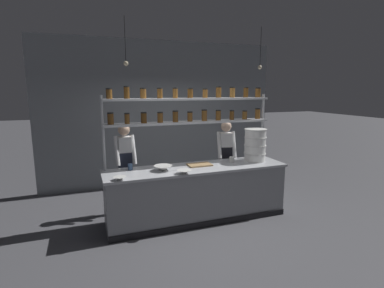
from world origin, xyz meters
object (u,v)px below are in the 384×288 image
Objects in this scene: chef_center at (226,156)px; container_stack at (255,145)px; serving_cup_front at (130,167)px; prep_bowl_center_back at (120,178)px; serving_cup_by_board at (232,160)px; prep_bowl_near_left at (184,172)px; chef_left at (125,163)px; cutting_board at (200,165)px; prep_bowl_center_front at (163,168)px; spice_shelf_unit at (190,112)px.

container_stack is (0.32, -0.53, 0.30)m from chef_center.
container_stack is at bearing -3.73° from serving_cup_front.
prep_bowl_center_back is 0.55m from serving_cup_front.
serving_cup_front reaches higher than serving_cup_by_board.
serving_cup_front reaches higher than prep_bowl_near_left.
container_stack is 2.61× the size of prep_bowl_near_left.
chef_left is at bearing 126.86° from prep_bowl_near_left.
cutting_board is at bearing -5.54° from serving_cup_front.
chef_center is 0.52m from serving_cup_by_board.
prep_bowl_center_front is 1.63× the size of prep_bowl_center_back.
container_stack reaches higher than serving_cup_by_board.
serving_cup_by_board is at bearing 175.91° from container_stack.
container_stack reaches higher than cutting_board.
container_stack reaches higher than serving_cup_front.
prep_bowl_center_back is at bearing -154.26° from spice_shelf_unit.
chef_center is 15.88× the size of serving_cup_by_board.
serving_cup_by_board is (0.62, -0.00, 0.04)m from cutting_board.
serving_cup_front is at bearing 174.46° from cutting_board.
prep_bowl_near_left is at bearing -158.61° from serving_cup_by_board.
serving_cup_by_board is (1.79, -0.61, 0.04)m from chef_left.
cutting_board is (-0.75, -0.50, 0.02)m from chef_center.
chef_left is 1.89m from serving_cup_by_board.
spice_shelf_unit is 1.10m from prep_bowl_center_front.
spice_shelf_unit is 1.46m from chef_left.
serving_cup_by_board is at bearing -22.80° from chef_left.
chef_left is 4.04× the size of cutting_board.
spice_shelf_unit reaches higher than prep_bowl_center_front.
cutting_board is at bearing 44.36° from prep_bowl_near_left.
prep_bowl_center_back is (-2.14, -0.89, 0.03)m from chef_center.
prep_bowl_center_back is 1.82× the size of serving_cup_by_board.
chef_left is at bearing 152.43° from cutting_board.
prep_bowl_center_back is 1.78× the size of serving_cup_front.
cutting_board is 1.17m from serving_cup_front.
serving_cup_by_board reaches higher than cutting_board.
serving_cup_front is at bearing 155.98° from prep_bowl_center_front.
container_stack is (1.14, -0.28, -0.60)m from spice_shelf_unit.
spice_shelf_unit is 7.44× the size of cutting_board.
prep_bowl_center_back is (-0.98, 0.02, -0.01)m from prep_bowl_near_left.
serving_cup_front is at bearing -156.68° from chef_center.
container_stack is at bearing -19.95° from chef_left.
spice_shelf_unit is at bearing 166.36° from container_stack.
serving_cup_by_board reaches higher than prep_bowl_center_back.
chef_center is at bearing 11.48° from serving_cup_front.
prep_bowl_center_front is 1.29m from serving_cup_by_board.
cutting_board is at bearing -31.45° from chef_left.
serving_cup_by_board reaches higher than prep_bowl_center_front.
prep_bowl_near_left is 1.23× the size of prep_bowl_center_back.
chef_left is at bearing 161.47° from spice_shelf_unit.
cutting_board is (0.08, -0.24, -0.88)m from spice_shelf_unit.
serving_cup_front is at bearing -92.36° from chef_left.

